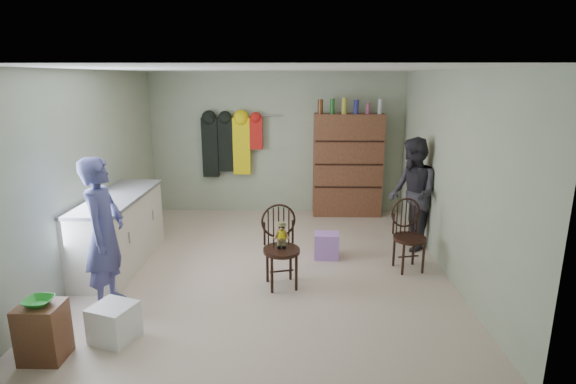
{
  "coord_description": "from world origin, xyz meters",
  "views": [
    {
      "loc": [
        0.38,
        -5.48,
        2.42
      ],
      "look_at": [
        0.25,
        0.2,
        0.95
      ],
      "focal_mm": 28.0,
      "sensor_mm": 36.0,
      "label": 1
    }
  ],
  "objects_px": {
    "counter": "(119,230)",
    "dresser": "(348,165)",
    "chair_far": "(408,232)",
    "chair_front": "(281,242)"
  },
  "relations": [
    {
      "from": "dresser",
      "to": "counter",
      "type": "bearing_deg",
      "value": -144.31
    },
    {
      "from": "chair_far",
      "to": "dresser",
      "type": "xyz_separation_m",
      "value": [
        -0.54,
        2.33,
        0.42
      ]
    },
    {
      "from": "counter",
      "to": "dresser",
      "type": "height_order",
      "value": "dresser"
    },
    {
      "from": "chair_far",
      "to": "dresser",
      "type": "height_order",
      "value": "dresser"
    },
    {
      "from": "chair_far",
      "to": "counter",
      "type": "bearing_deg",
      "value": 167.67
    },
    {
      "from": "counter",
      "to": "chair_far",
      "type": "distance_m",
      "value": 3.74
    },
    {
      "from": "counter",
      "to": "dresser",
      "type": "xyz_separation_m",
      "value": [
        3.2,
        2.3,
        0.44
      ]
    },
    {
      "from": "chair_front",
      "to": "chair_far",
      "type": "distance_m",
      "value": 1.69
    },
    {
      "from": "dresser",
      "to": "chair_far",
      "type": "bearing_deg",
      "value": -77.0
    },
    {
      "from": "chair_front",
      "to": "dresser",
      "type": "xyz_separation_m",
      "value": [
        1.07,
        2.84,
        0.37
      ]
    }
  ]
}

